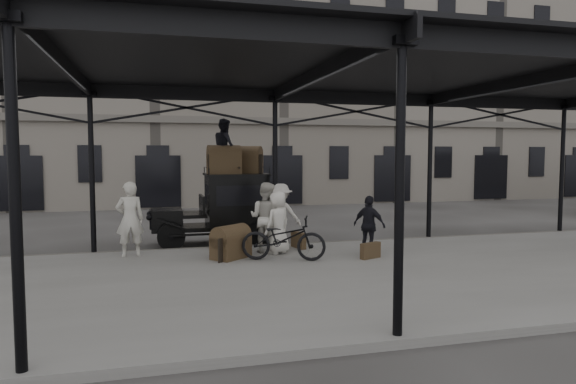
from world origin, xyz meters
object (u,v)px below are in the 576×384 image
(porter_left, at_px, (130,219))
(steamer_trunk_platform, at_px, (231,244))
(taxi, at_px, (226,205))
(porter_official, at_px, (369,225))
(steamer_trunk_roof_near, at_px, (224,162))
(bicycle, at_px, (283,238))

(porter_left, xyz_separation_m, steamer_trunk_platform, (2.47, -0.88, -0.61))
(taxi, distance_m, porter_official, 4.71)
(taxi, xyz_separation_m, steamer_trunk_roof_near, (-0.08, -0.25, 1.33))
(porter_left, xyz_separation_m, bicycle, (3.69, -1.46, -0.42))
(steamer_trunk_platform, bearing_deg, taxi, 44.73)
(taxi, xyz_separation_m, porter_official, (3.30, -3.35, -0.28))
(porter_official, relative_size, bicycle, 0.74)
(steamer_trunk_roof_near, bearing_deg, porter_official, -45.40)
(taxi, relative_size, bicycle, 1.75)
(steamer_trunk_roof_near, bearing_deg, bicycle, -75.30)
(steamer_trunk_platform, bearing_deg, porter_official, -46.74)
(bicycle, xyz_separation_m, steamer_trunk_platform, (-1.22, 0.58, -0.20))
(porter_official, xyz_separation_m, bicycle, (-2.35, -0.14, -0.22))
(bicycle, bearing_deg, taxi, 35.13)
(porter_official, bearing_deg, steamer_trunk_roof_near, 9.40)
(porter_left, distance_m, steamer_trunk_platform, 2.69)
(porter_left, height_order, steamer_trunk_roof_near, steamer_trunk_roof_near)
(bicycle, bearing_deg, porter_left, 88.37)
(taxi, bearing_deg, porter_official, -45.39)
(porter_left, bearing_deg, steamer_trunk_roof_near, -152.05)
(bicycle, xyz_separation_m, steamer_trunk_roof_near, (-1.03, 3.24, 1.84))
(bicycle, bearing_deg, porter_official, -66.53)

